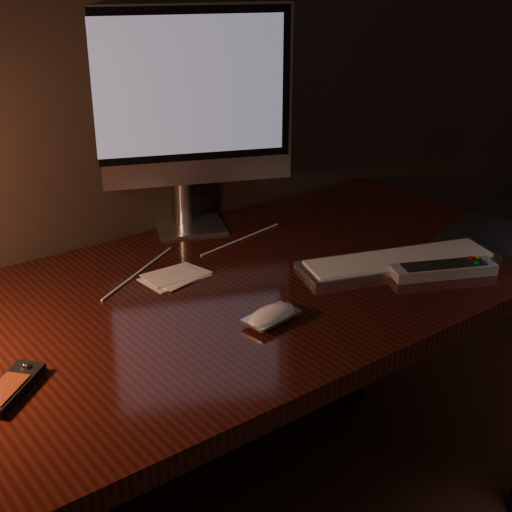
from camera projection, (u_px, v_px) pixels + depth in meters
desk at (197, 335)px, 1.51m from camera, size 1.60×0.75×0.75m
monitor at (186, 102)px, 1.62m from camera, size 0.47×0.22×0.52m
keyboard at (399, 261)px, 1.54m from camera, size 0.46×0.26×0.02m
mousepad at (489, 234)px, 1.70m from camera, size 0.29×0.26×0.00m
mouse at (272, 317)px, 1.29m from camera, size 0.11×0.07×0.02m
media_remote at (11, 387)px, 1.09m from camera, size 0.13×0.12×0.02m
tv_remote at (443, 269)px, 1.48m from camera, size 0.22×0.15×0.03m
papers at (175, 276)px, 1.47m from camera, size 0.14×0.10×0.01m
cable at (195, 256)px, 1.57m from camera, size 0.52×0.18×0.00m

